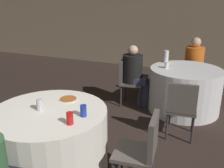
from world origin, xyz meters
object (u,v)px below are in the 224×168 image
(soda_can_silver, at_px, (40,105))
(soda_can_red, at_px, (70,118))
(chair_far_west, at_px, (127,78))
(soda_can_blue, at_px, (83,111))
(pizza_plate_near, at_px, (68,99))
(table_near, at_px, (51,141))
(chair_far_south, at_px, (182,106))
(chair_far_north, at_px, (194,68))
(bottle_far, at_px, (166,56))
(table_far, at_px, (184,90))
(person_orange_shirt, at_px, (193,66))
(person_black_shirt, at_px, (136,75))
(chair_near_east, at_px, (143,147))

(soda_can_silver, relative_size, soda_can_red, 1.00)
(chair_far_west, relative_size, soda_can_blue, 6.98)
(pizza_plate_near, height_order, soda_can_silver, soda_can_silver)
(table_near, bearing_deg, chair_far_south, 45.22)
(table_near, distance_m, soda_can_silver, 0.45)
(table_near, height_order, chair_far_north, chair_far_north)
(chair_far_west, distance_m, bottle_far, 0.82)
(table_far, distance_m, pizza_plate_near, 2.27)
(person_orange_shirt, height_order, soda_can_blue, person_orange_shirt)
(table_near, relative_size, chair_far_north, 1.48)
(person_black_shirt, bearing_deg, soda_can_blue, -4.33)
(chair_far_north, height_order, person_orange_shirt, person_orange_shirt)
(chair_far_north, xyz_separation_m, person_black_shirt, (-0.90, -1.13, 0.06))
(table_near, distance_m, chair_far_west, 2.15)
(chair_far_west, bearing_deg, pizza_plate_near, -10.96)
(person_black_shirt, distance_m, soda_can_blue, 2.15)
(person_black_shirt, xyz_separation_m, pizza_plate_near, (-0.27, -1.82, 0.19))
(soda_can_red, bearing_deg, person_orange_shirt, 76.12)
(person_orange_shirt, height_order, soda_can_silver, person_orange_shirt)
(chair_far_north, bearing_deg, chair_near_east, 89.46)
(chair_far_south, bearing_deg, table_far, 90.00)
(chair_near_east, bearing_deg, soda_can_blue, 91.26)
(pizza_plate_near, bearing_deg, bottle_far, 72.38)
(table_near, relative_size, soda_can_red, 10.33)
(chair_far_south, xyz_separation_m, chair_far_west, (-1.10, 0.88, 0.00))
(table_near, distance_m, chair_far_north, 3.50)
(soda_can_red, xyz_separation_m, bottle_far, (0.37, 2.74, 0.05))
(chair_far_north, xyz_separation_m, pizza_plate_near, (-1.17, -2.95, 0.25))
(person_orange_shirt, bearing_deg, person_black_shirt, 50.07)
(chair_far_north, bearing_deg, table_near, 72.37)
(chair_far_west, bearing_deg, bottle_far, 118.41)
(chair_far_west, distance_m, soda_can_blue, 2.15)
(person_black_shirt, bearing_deg, chair_far_north, 134.02)
(chair_far_north, xyz_separation_m, soda_can_blue, (-0.79, -3.26, 0.31))
(person_black_shirt, xyz_separation_m, soda_can_silver, (-0.39, -2.18, 0.25))
(person_black_shirt, height_order, soda_can_red, person_black_shirt)
(table_far, bearing_deg, person_orange_shirt, 87.56)
(chair_far_west, bearing_deg, table_near, -11.33)
(chair_far_west, xyz_separation_m, soda_can_silver, (-0.24, -2.16, 0.31))
(chair_near_east, height_order, chair_far_north, same)
(person_black_shirt, distance_m, soda_can_silver, 2.23)
(table_far, height_order, pizza_plate_near, pizza_plate_near)
(chair_near_east, distance_m, chair_far_west, 2.22)
(chair_near_east, height_order, soda_can_silver, soda_can_silver)
(table_far, height_order, chair_far_west, chair_far_west)
(bottle_far, bearing_deg, pizza_plate_near, -107.62)
(pizza_plate_near, xyz_separation_m, bottle_far, (0.71, 2.23, 0.11))
(table_near, bearing_deg, soda_can_blue, 3.51)
(table_far, bearing_deg, soda_can_silver, -118.53)
(table_far, bearing_deg, soda_can_red, -107.74)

